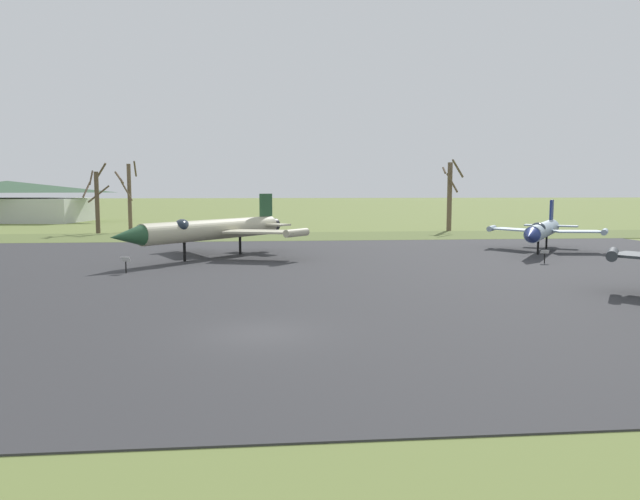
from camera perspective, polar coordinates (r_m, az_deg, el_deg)
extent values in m
plane|color=olive|center=(22.56, -5.68, -8.07)|extent=(600.00, 600.00, 0.00)
cube|color=#333335|center=(36.83, -5.56, -2.54)|extent=(77.28, 48.47, 0.05)
cube|color=#5A6935|center=(66.89, -5.47, 1.29)|extent=(137.28, 12.00, 0.06)
cylinder|color=#B7B293|center=(46.86, -10.17, 1.94)|extent=(10.03, 11.31, 1.57)
cone|color=#234C2D|center=(41.64, -18.08, 1.25)|extent=(2.72, 2.84, 1.44)
cylinder|color=black|center=(52.07, -4.59, 2.41)|extent=(1.39, 1.37, 1.10)
ellipsoid|color=#19232D|center=(44.67, -13.08, 2.24)|extent=(1.11, 2.09, 1.04)
cube|color=#B7B293|center=(50.61, -11.63, 2.07)|extent=(4.82, 6.18, 0.15)
cube|color=#B7B293|center=(45.68, -5.51, 1.76)|extent=(6.10, 4.18, 0.15)
cylinder|color=#B7B293|center=(53.08, -13.18, 2.21)|extent=(2.08, 2.28, 0.58)
cylinder|color=#B7B293|center=(44.41, -2.27, 1.66)|extent=(2.08, 2.28, 0.58)
cube|color=#234C2D|center=(51.36, -5.20, 4.32)|extent=(1.10, 1.24, 1.94)
cube|color=#B7B293|center=(52.14, -6.45, 2.53)|extent=(2.49, 2.43, 0.15)
cube|color=#B7B293|center=(50.42, -4.20, 2.43)|extent=(2.49, 2.43, 0.15)
cylinder|color=black|center=(44.96, -12.85, -0.22)|extent=(0.21, 0.21, 1.46)
cylinder|color=black|center=(49.12, -7.66, 0.39)|extent=(0.21, 0.21, 1.46)
cylinder|color=black|center=(39.86, -18.10, -1.63)|extent=(0.08, 0.08, 0.79)
cube|color=white|center=(39.80, -18.12, -0.85)|extent=(0.61, 0.33, 0.33)
cylinder|color=#33383D|center=(34.45, 26.22, -0.37)|extent=(1.78, 2.30, 0.56)
cylinder|color=#8EA3B2|center=(53.98, 20.58, 1.79)|extent=(7.39, 10.24, 1.32)
cone|color=navy|center=(47.38, 19.49, 1.30)|extent=(2.10, 2.31, 1.21)
cylinder|color=black|center=(59.89, 21.34, 2.14)|extent=(1.17, 1.11, 0.92)
ellipsoid|color=#19232D|center=(51.19, 20.17, 2.01)|extent=(0.94, 1.77, 0.88)
cube|color=#8EA3B2|center=(55.65, 18.03, 1.89)|extent=(3.90, 4.54, 0.12)
cube|color=#8EA3B2|center=(54.96, 23.50, 1.64)|extent=(4.26, 2.67, 0.12)
cylinder|color=#8EA3B2|center=(56.50, 16.12, 2.01)|extent=(1.57, 2.03, 0.49)
cylinder|color=#8EA3B2|center=(55.32, 25.61, 1.58)|extent=(1.57, 2.03, 0.49)
cube|color=navy|center=(59.00, 21.30, 3.62)|extent=(1.02, 1.43, 1.82)
cube|color=#8EA3B2|center=(59.18, 20.01, 2.24)|extent=(2.39, 2.15, 0.12)
cube|color=#8EA3B2|center=(58.87, 22.48, 2.13)|extent=(2.39, 2.15, 0.12)
cylinder|color=black|center=(51.60, 20.15, 0.22)|extent=(0.18, 0.18, 1.23)
cylinder|color=black|center=(56.56, 20.87, 0.66)|extent=(0.18, 0.18, 1.23)
cylinder|color=black|center=(45.86, 20.71, -0.79)|extent=(0.08, 0.08, 0.74)
cube|color=white|center=(45.81, 20.73, -0.16)|extent=(0.63, 0.39, 0.27)
cylinder|color=brown|center=(76.51, -20.57, 4.27)|extent=(0.52, 0.52, 7.39)
cylinder|color=brown|center=(77.06, -20.24, 7.13)|extent=(1.63, 1.14, 1.95)
cylinder|color=brown|center=(76.69, -21.07, 6.48)|extent=(0.26, 1.35, 1.77)
cylinder|color=brown|center=(76.89, -21.47, 5.38)|extent=(0.36, 2.56, 1.90)
cylinder|color=brown|center=(77.73, -20.44, 5.05)|extent=(2.64, 0.45, 2.18)
cylinder|color=brown|center=(78.24, -17.78, 4.78)|extent=(0.48, 0.48, 8.43)
cylinder|color=brown|center=(78.17, -17.29, 7.44)|extent=(0.36, 1.73, 1.91)
cylinder|color=brown|center=(77.63, -18.03, 5.40)|extent=(1.53, 0.60, 2.45)
cylinder|color=brown|center=(77.81, -18.69, 6.60)|extent=(1.63, 2.29, 1.59)
cylinder|color=brown|center=(77.91, 12.30, 5.01)|extent=(0.62, 0.62, 8.68)
cylinder|color=brown|center=(77.29, 13.06, 7.61)|extent=(2.10, 1.70, 2.27)
cylinder|color=brown|center=(77.24, 12.55, 6.30)|extent=(1.68, 0.42, 2.47)
cylinder|color=brown|center=(77.78, 11.82, 7.48)|extent=(0.40, 1.61, 0.93)
cube|color=beige|center=(109.69, -27.66, 3.43)|extent=(26.28, 16.07, 3.78)
pyramid|color=#38563D|center=(109.64, -27.76, 5.39)|extent=(27.59, 16.88, 1.88)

